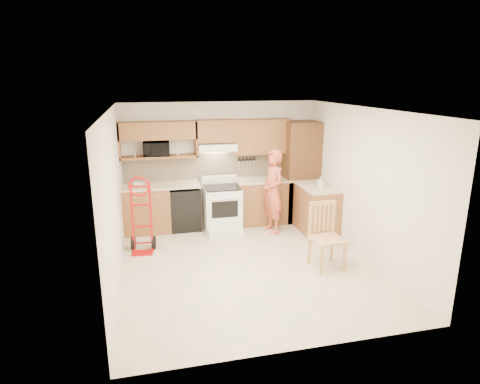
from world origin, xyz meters
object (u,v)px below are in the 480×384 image
object	(u,v)px
microwave	(156,149)
person	(273,192)
range	(223,205)
dining_chair	(328,237)
hand_truck	(141,219)

from	to	relation	value
microwave	person	xyz separation A→B (m)	(2.15, -0.74, -0.80)
microwave	range	size ratio (longest dim) A/B	0.47
range	microwave	bearing A→B (deg)	159.87
microwave	range	world-z (taller)	microwave
microwave	dining_chair	bearing A→B (deg)	-42.22
range	hand_truck	world-z (taller)	hand_truck
person	range	bearing A→B (deg)	-117.10
person	dining_chair	xyz separation A→B (m)	(0.35, -1.75, -0.30)
person	hand_truck	world-z (taller)	person
microwave	person	bearing A→B (deg)	-16.29
microwave	hand_truck	size ratio (longest dim) A/B	0.41
range	dining_chair	size ratio (longest dim) A/B	1.00
hand_truck	microwave	bearing A→B (deg)	79.55
hand_truck	dining_chair	size ratio (longest dim) A/B	1.16
hand_truck	dining_chair	world-z (taller)	hand_truck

